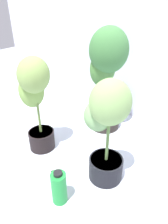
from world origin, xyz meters
TOP-DOWN VIEW (x-y plane):
  - ground_plane at (0.00, 0.00)m, footprint 8.00×8.00m
  - mylar_back_wall at (0.00, 0.86)m, footprint 3.20×0.01m
  - potted_plant_back_center at (-0.03, 0.51)m, footprint 0.44×0.43m
  - potted_plant_front_left at (-0.33, -0.05)m, footprint 0.32×0.28m
  - potted_plant_front_right at (0.27, -0.06)m, footprint 0.38×0.33m
  - cell_phone at (0.00, -0.25)m, footprint 0.16×0.15m
  - nutrient_bottle at (0.14, -0.38)m, footprint 0.09×0.09m

SIDE VIEW (x-z plane):
  - ground_plane at x=0.00m, z-range 0.00..0.00m
  - cell_phone at x=0.00m, z-range 0.00..0.01m
  - nutrient_bottle at x=0.14m, z-range -0.01..0.23m
  - potted_plant_front_right at x=0.27m, z-range 0.05..0.77m
  - potted_plant_front_left at x=-0.33m, z-range 0.07..0.84m
  - potted_plant_back_center at x=-0.03m, z-range 0.10..1.02m
  - mylar_back_wall at x=0.00m, z-range 0.00..2.00m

